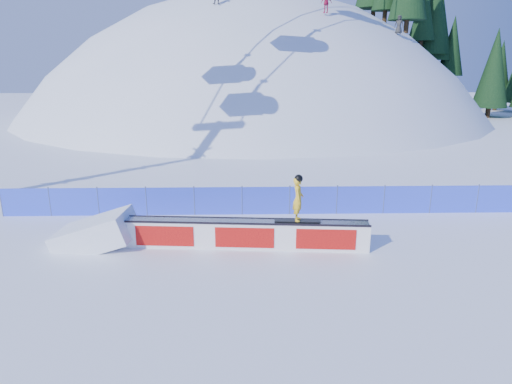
{
  "coord_description": "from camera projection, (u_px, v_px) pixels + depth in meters",
  "views": [
    {
      "loc": [
        -0.86,
        -13.78,
        6.27
      ],
      "look_at": [
        -0.44,
        3.37,
        1.31
      ],
      "focal_mm": 32.0,
      "sensor_mm": 36.0,
      "label": 1
    }
  ],
  "objects": [
    {
      "name": "snow_ramp",
      "position": [
        97.0,
        244.0,
        16.16
      ],
      "size": [
        2.92,
        1.96,
        1.74
      ],
      "primitive_type": null,
      "rotation": [
        0.0,
        -0.31,
        -0.08
      ],
      "color": "white",
      "rests_on": "ground"
    },
    {
      "name": "treeline",
      "position": [
        459.0,
        28.0,
        52.72
      ],
      "size": [
        26.75,
        11.82,
        22.11
      ],
      "color": "black",
      "rests_on": "ground"
    },
    {
      "name": "snow_hill",
      "position": [
        252.0,
        251.0,
        60.34
      ],
      "size": [
        64.0,
        64.0,
        64.0
      ],
      "color": "white",
      "rests_on": "ground"
    },
    {
      "name": "ground",
      "position": [
        272.0,
        258.0,
        15.0
      ],
      "size": [
        160.0,
        160.0,
        0.0
      ],
      "primitive_type": "plane",
      "color": "white",
      "rests_on": "ground"
    },
    {
      "name": "snowboarder",
      "position": [
        298.0,
        198.0,
        15.28
      ],
      "size": [
        1.58,
        0.59,
        1.63
      ],
      "rotation": [
        0.0,
        0.0,
        1.45
      ],
      "color": "black",
      "rests_on": "rail_box"
    },
    {
      "name": "safety_fence",
      "position": [
        266.0,
        201.0,
        19.15
      ],
      "size": [
        22.05,
        0.05,
        1.3
      ],
      "color": "blue",
      "rests_on": "ground"
    },
    {
      "name": "rail_box",
      "position": [
        245.0,
        234.0,
        15.74
      ],
      "size": [
        8.49,
        1.26,
        1.02
      ],
      "rotation": [
        0.0,
        0.0,
        -0.08
      ],
      "color": "white",
      "rests_on": "ground"
    }
  ]
}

